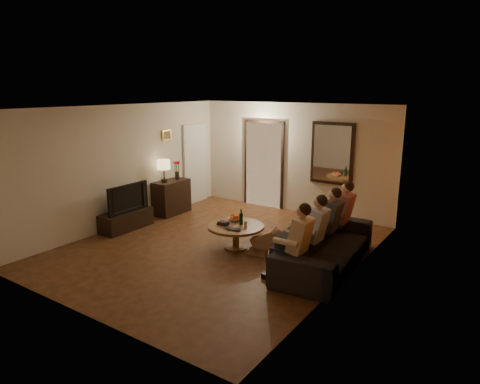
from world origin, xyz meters
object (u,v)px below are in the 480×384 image
Objects in this scene: tv at (125,198)px; person_a at (296,247)px; dresser at (172,197)px; coffee_table at (236,237)px; table_lamp at (164,171)px; person_b at (313,236)px; sofa at (326,245)px; dog at (264,241)px; bowl at (235,219)px; person_d at (341,218)px; laptop at (232,230)px; person_c at (328,226)px; tv_stand at (126,220)px; wine_bottle at (241,217)px.

tv is 4.19m from person_a.
dresser is 0.86× the size of coffee_table.
table_lamp is 4.31m from person_b.
person_a is (-0.10, -0.90, 0.22)m from sofa.
dog is 2.16× the size of bowl.
person_d is 2.04m from laptop.
table_lamp is 1.25m from tv.
table_lamp reaches higher than bowl.
coffee_table is at bearing -21.75° from dresser.
person_d is 3.65× the size of laptop.
person_c is 1.14× the size of coffee_table.
laptop is at bearing -60.75° from bowl.
person_c is at bearing -7.42° from dresser.
person_a is at bearing -90.00° from person_c.
dresser is 0.75× the size of person_b.
tv is 2.64m from coffee_table.
sofa is at bearing 6.11° from coffee_table.
table_lamp is 1.48m from tv_stand.
tv_stand is 0.97× the size of person_d.
person_c is (4.18, -0.32, -0.47)m from table_lamp.
dresser is 2.79m from wine_bottle.
laptop reaches higher than tv_stand.
tv reaches higher than dog.
dog reaches higher than bowl.
sofa is 1.89m from bowl.
tv_stand is 0.97× the size of person_a.
wine_bottle is at bearing -79.61° from tv.
person_b is (4.18, 0.26, 0.41)m from tv_stand.
person_d is at bearing -70.70° from tv.
sofa reaches higher than laptop.
tv_stand is at bearing 0.00° from tv.
person_b is 1.65m from coffee_table.
person_c is 1.72m from coffee_table.
sofa is 0.93m from person_d.
person_c is (-0.10, 0.30, 0.22)m from sofa.
wine_bottle is at bearing 156.26° from dog.
person_d is 1.99m from bowl.
tv is 4.27m from person_c.
table_lamp is 4.47m from person_a.
person_d is at bearing 90.00° from person_c.
laptop is at bearing 2.16° from tv_stand.
table_lamp is at bearing 76.00° from sofa.
dresser is at bearing -179.24° from person_d.
person_d reaches higher than wine_bottle.
dog is at bearing -153.21° from person_c.
person_d is (4.18, 0.28, -0.47)m from table_lamp.
person_c is 1.00× the size of person_d.
sofa is (4.28, 0.56, 0.18)m from tv_stand.
person_b is at bearing -15.31° from dresser.
dresser is at bearing 164.69° from person_b.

